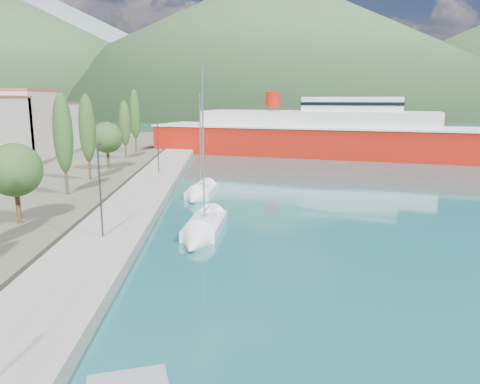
{
  "coord_description": "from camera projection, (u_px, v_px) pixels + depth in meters",
  "views": [
    {
      "loc": [
        -1.01,
        -16.59,
        9.64
      ],
      "look_at": [
        0.0,
        14.0,
        3.5
      ],
      "focal_mm": 35.0,
      "sensor_mm": 36.0,
      "label": 1
    }
  ],
  "objects": [
    {
      "name": "quay",
      "position": [
        139.0,
        200.0,
        43.3
      ],
      "size": [
        5.0,
        88.0,
        0.8
      ],
      "primitive_type": "cube",
      "color": "gray",
      "rests_on": "ground"
    },
    {
      "name": "sailboat_near",
      "position": [
        200.0,
        235.0,
        32.59
      ],
      "size": [
        3.64,
        9.49,
        13.31
      ],
      "color": "silver",
      "rests_on": "ground"
    },
    {
      "name": "hills_near",
      "position": [
        347.0,
        48.0,
        376.71
      ],
      "size": [
        1010.0,
        520.0,
        115.0
      ],
      "color": "#33512C",
      "rests_on": "ground"
    },
    {
      "name": "ground",
      "position": [
        228.0,
        132.0,
        135.78
      ],
      "size": [
        1400.0,
        1400.0,
        0.0
      ],
      "primitive_type": "plane",
      "color": "#19585A"
    },
    {
      "name": "tree_row",
      "position": [
        77.0,
        138.0,
        47.3
      ],
      "size": [
        3.95,
        62.29,
        10.45
      ],
      "color": "#47301E",
      "rests_on": "land_strip"
    },
    {
      "name": "hills_far",
      "position": [
        330.0,
        46.0,
        613.76
      ],
      "size": [
        1480.0,
        900.0,
        180.0
      ],
      "color": "slate",
      "rests_on": "ground"
    },
    {
      "name": "sailboat_mid",
      "position": [
        198.0,
        195.0,
        45.81
      ],
      "size": [
        3.62,
        7.79,
        11.02
      ],
      "color": "silver",
      "rests_on": "ground"
    },
    {
      "name": "ferry",
      "position": [
        318.0,
        135.0,
        79.95
      ],
      "size": [
        57.67,
        31.7,
        11.34
      ],
      "color": "#A8150A",
      "rests_on": "ground"
    },
    {
      "name": "lamp_posts",
      "position": [
        109.0,
        180.0,
        32.26
      ],
      "size": [
        0.15,
        46.66,
        6.06
      ],
      "color": "#2D2D33",
      "rests_on": "quay"
    }
  ]
}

